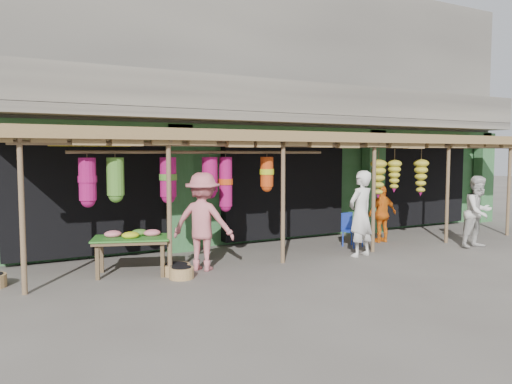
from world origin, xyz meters
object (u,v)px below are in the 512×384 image
flower_table (132,239)px  person_shopper (203,222)px  person_right (478,212)px  blue_chair (350,228)px  person_vendor (382,214)px  person_front (361,214)px

flower_table → person_shopper: bearing=6.6°
flower_table → person_right: person_right is taller
blue_chair → person_vendor: 1.14m
person_vendor → person_shopper: (-5.32, -0.66, 0.22)m
flower_table → person_vendor: person_vendor is taller
person_right → person_vendor: (-1.55, 1.71, -0.14)m
blue_chair → person_shopper: 4.29m
blue_chair → person_front: (-0.57, -1.05, 0.50)m
flower_table → person_vendor: (6.67, 0.37, 0.06)m
flower_table → blue_chair: flower_table is taller
person_front → person_vendor: bearing=-159.0°
person_front → person_shopper: person_shopper is taller
person_front → person_right: (3.23, -0.59, -0.08)m
person_front → flower_table: bearing=-21.2°
person_front → person_right: bearing=156.9°
flower_table → blue_chair: (5.56, 0.30, -0.22)m
flower_table → blue_chair: 5.58m
person_right → person_shopper: 6.96m
person_front → person_right: person_front is taller
blue_chair → person_vendor: person_vendor is taller
blue_chair → person_vendor: size_ratio=0.56×
person_shopper → person_right: bearing=-146.9°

